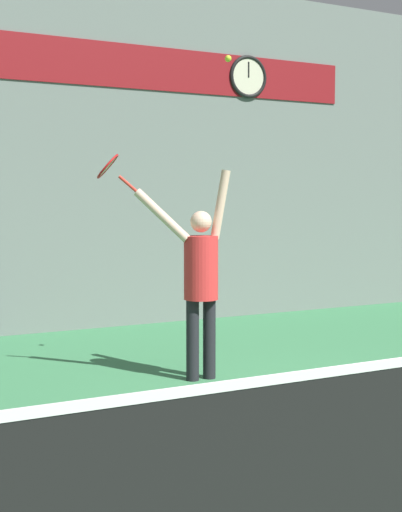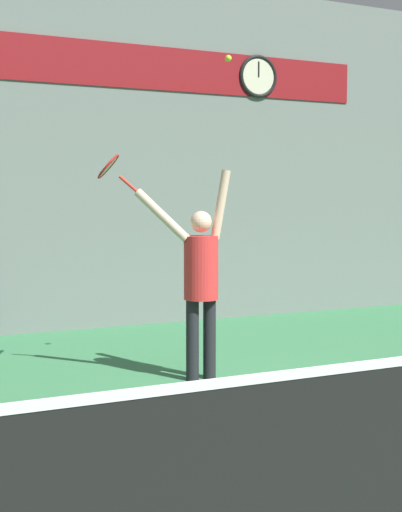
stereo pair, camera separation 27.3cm
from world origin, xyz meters
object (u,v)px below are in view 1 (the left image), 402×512
at_px(scoreboard_clock, 248,77).
at_px(tennis_ball, 228,59).
at_px(tennis_racket, 109,168).
at_px(tennis_player, 200,275).

relative_size(scoreboard_clock, tennis_ball, 9.86).
bearing_deg(tennis_racket, tennis_ball, -25.89).
relative_size(scoreboard_clock, tennis_racket, 1.45).
bearing_deg(tennis_player, tennis_ball, -18.64).
relative_size(tennis_player, tennis_ball, 32.15).
height_order(scoreboard_clock, tennis_racket, scoreboard_clock).
height_order(tennis_racket, tennis_ball, tennis_ball).
bearing_deg(tennis_racket, scoreboard_clock, 40.44).
xyz_separation_m(tennis_player, tennis_ball, (0.27, -0.09, 2.15)).
bearing_deg(tennis_ball, scoreboard_clock, 56.24).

